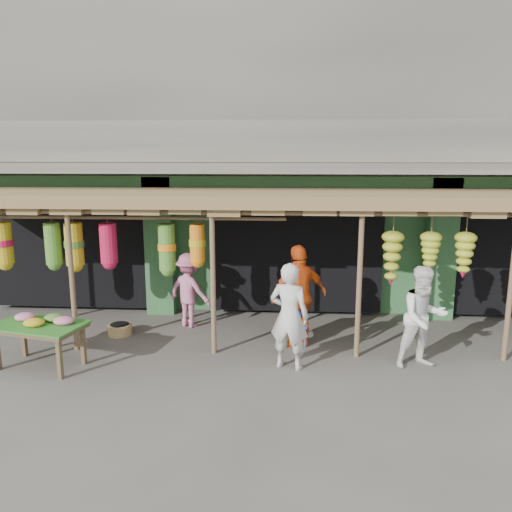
# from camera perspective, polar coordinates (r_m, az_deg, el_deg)

# --- Properties ---
(ground) EXTENTS (80.00, 80.00, 0.00)m
(ground) POSITION_cam_1_polar(r_m,az_deg,el_deg) (9.15, 4.89, -10.71)
(ground) COLOR #514C47
(ground) RESTS_ON ground
(building) EXTENTS (16.40, 6.80, 7.00)m
(building) POSITION_cam_1_polar(r_m,az_deg,el_deg) (13.35, 4.71, 11.08)
(building) COLOR gray
(building) RESTS_ON ground
(awning) EXTENTS (14.00, 2.70, 2.79)m
(awning) POSITION_cam_1_polar(r_m,az_deg,el_deg) (9.32, 4.18, 6.06)
(awning) COLOR brown
(awning) RESTS_ON ground
(flower_table) EXTENTS (1.60, 1.16, 0.87)m
(flower_table) POSITION_cam_1_polar(r_m,az_deg,el_deg) (8.97, -23.40, -7.35)
(flower_table) COLOR brown
(flower_table) RESTS_ON ground
(blue_chair) EXTENTS (0.41, 0.42, 0.82)m
(blue_chair) POSITION_cam_1_polar(r_m,az_deg,el_deg) (9.36, 4.53, -7.22)
(blue_chair) COLOR #1B4AB2
(blue_chair) RESTS_ON ground
(basket_right) EXTENTS (0.56, 0.56, 0.21)m
(basket_right) POSITION_cam_1_polar(r_m,az_deg,el_deg) (10.20, -15.29, -8.10)
(basket_right) COLOR olive
(basket_right) RESTS_ON ground
(person_front) EXTENTS (0.74, 0.60, 1.77)m
(person_front) POSITION_cam_1_polar(r_m,az_deg,el_deg) (8.16, 3.80, -6.87)
(person_front) COLOR beige
(person_front) RESTS_ON ground
(person_right) EXTENTS (0.97, 0.84, 1.71)m
(person_right) POSITION_cam_1_polar(r_m,az_deg,el_deg) (8.62, 18.57, -6.68)
(person_right) COLOR white
(person_right) RESTS_ON ground
(person_vendor) EXTENTS (1.19, 0.92, 1.89)m
(person_vendor) POSITION_cam_1_polar(r_m,az_deg,el_deg) (9.08, 4.96, -4.60)
(person_vendor) COLOR #E25315
(person_vendor) RESTS_ON ground
(person_shopper) EXTENTS (1.13, 0.97, 1.52)m
(person_shopper) POSITION_cam_1_polar(r_m,az_deg,el_deg) (10.22, -7.61, -3.88)
(person_shopper) COLOR #CF6D92
(person_shopper) RESTS_ON ground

